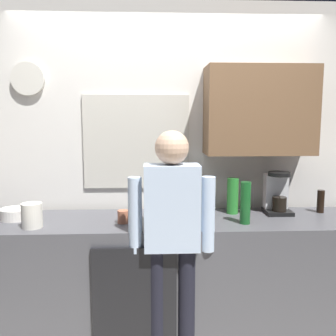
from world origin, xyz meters
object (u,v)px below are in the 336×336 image
object	(u,v)px
coffee_maker	(277,195)
bottle_red_vinegar	(246,199)
bottle_green_wine	(245,203)
mixing_bowl	(16,214)
bottle_clear_soda	(233,196)
cup_terracotta_mug	(123,217)
bottle_olive_oil	(198,198)
storage_canister	(32,215)
bottle_dark_sauce	(321,201)
person_at_sink	(172,230)

from	to	relation	value
coffee_maker	bottle_red_vinegar	xyz separation A→B (m)	(-0.24, -0.00, -0.04)
bottle_green_wine	mixing_bowl	world-z (taller)	bottle_green_wine
bottle_clear_soda	cup_terracotta_mug	distance (m)	0.87
bottle_clear_soda	cup_terracotta_mug	world-z (taller)	bottle_clear_soda
coffee_maker	bottle_green_wine	size ratio (longest dim) A/B	1.10
bottle_red_vinegar	mixing_bowl	bearing A→B (deg)	-177.16
coffee_maker	bottle_green_wine	bearing A→B (deg)	-139.04
bottle_olive_oil	cup_terracotta_mug	bearing A→B (deg)	-157.63
coffee_maker	bottle_red_vinegar	bearing A→B (deg)	-179.76
coffee_maker	bottle_green_wine	xyz separation A→B (m)	(-0.33, -0.28, 0.00)
bottle_green_wine	bottle_red_vinegar	bearing A→B (deg)	73.78
storage_canister	bottle_green_wine	bearing A→B (deg)	1.12
bottle_red_vinegar	cup_terracotta_mug	distance (m)	0.98
bottle_green_wine	bottle_clear_soda	xyz separation A→B (m)	(-0.03, 0.28, -0.01)
bottle_clear_soda	storage_canister	distance (m)	1.49
bottle_red_vinegar	bottle_clear_soda	bearing A→B (deg)	178.77
bottle_dark_sauce	bottle_green_wine	xyz separation A→B (m)	(-0.68, -0.27, 0.06)
mixing_bowl	person_at_sink	bearing A→B (deg)	-17.62
mixing_bowl	cup_terracotta_mug	bearing A→B (deg)	-10.01
bottle_green_wine	bottle_red_vinegar	xyz separation A→B (m)	(0.08, 0.28, -0.04)
bottle_dark_sauce	bottle_olive_oil	world-z (taller)	bottle_olive_oil
bottle_olive_oil	mixing_bowl	size ratio (longest dim) A/B	1.14
bottle_green_wine	person_at_sink	distance (m)	0.57
bottle_green_wine	mixing_bowl	distance (m)	1.69
bottle_olive_oil	coffee_maker	bearing A→B (deg)	-0.16
bottle_red_vinegar	mixing_bowl	size ratio (longest dim) A/B	1.00
coffee_maker	storage_canister	xyz separation A→B (m)	(-1.80, -0.31, -0.06)
storage_canister	person_at_sink	bearing A→B (deg)	-8.34
mixing_bowl	bottle_dark_sauce	bearing A→B (deg)	1.96
bottle_clear_soda	cup_terracotta_mug	bearing A→B (deg)	-164.57
bottle_red_vinegar	person_at_sink	xyz separation A→B (m)	(-0.61, -0.45, -0.10)
storage_canister	cup_terracotta_mug	bearing A→B (deg)	7.54
coffee_maker	mixing_bowl	world-z (taller)	coffee_maker
storage_canister	coffee_maker	bearing A→B (deg)	9.79
coffee_maker	person_at_sink	bearing A→B (deg)	-152.24
bottle_green_wine	bottle_dark_sauce	bearing A→B (deg)	22.13
coffee_maker	mixing_bowl	bearing A→B (deg)	-177.48
bottle_dark_sauce	bottle_red_vinegar	size ratio (longest dim) A/B	0.82
coffee_maker	bottle_olive_oil	size ratio (longest dim) A/B	1.32
bottle_clear_soda	cup_terracotta_mug	xyz separation A→B (m)	(-0.84, -0.23, -0.09)
bottle_olive_oil	storage_canister	distance (m)	1.22
bottle_dark_sauce	storage_canister	bearing A→B (deg)	-171.98
mixing_bowl	bottle_olive_oil	bearing A→B (deg)	3.75
coffee_maker	cup_terracotta_mug	size ratio (longest dim) A/B	3.59
bottle_dark_sauce	person_at_sink	xyz separation A→B (m)	(-1.21, -0.44, -0.08)
bottle_green_wine	bottle_red_vinegar	distance (m)	0.30
bottle_red_vinegar	bottle_clear_soda	world-z (taller)	bottle_clear_soda
cup_terracotta_mug	person_at_sink	distance (m)	0.40
cup_terracotta_mug	person_at_sink	size ratio (longest dim) A/B	0.06
bottle_dark_sauce	bottle_clear_soda	xyz separation A→B (m)	(-0.70, 0.01, 0.05)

